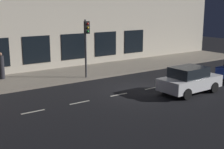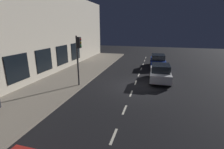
{
  "view_description": "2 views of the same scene",
  "coord_description": "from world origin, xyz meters",
  "views": [
    {
      "loc": [
        -14.16,
        11.97,
        5.13
      ],
      "look_at": [
        0.87,
        1.48,
        1.03
      ],
      "focal_mm": 50.37,
      "sensor_mm": 36.0,
      "label": 1
    },
    {
      "loc": [
        -1.6,
        13.01,
        4.76
      ],
      "look_at": [
        1.83,
        0.32,
        0.99
      ],
      "focal_mm": 26.47,
      "sensor_mm": 36.0,
      "label": 2
    }
  ],
  "objects": [
    {
      "name": "traffic_light",
      "position": [
        4.32,
        1.21,
        2.91
      ],
      "size": [
        0.48,
        0.32,
        3.99
      ],
      "color": "#424244",
      "rests_on": "sidewalk"
    },
    {
      "name": "building_facade",
      "position": [
        8.8,
        0.0,
        4.21
      ],
      "size": [
        0.65,
        32.0,
        8.45
      ],
      "color": "beige",
      "rests_on": "ground"
    },
    {
      "name": "parked_car_1",
      "position": [
        -2.06,
        -2.04,
        0.79
      ],
      "size": [
        1.92,
        3.93,
        1.58
      ],
      "rotation": [
        0.0,
        0.0,
        3.17
      ],
      "color": "silver",
      "rests_on": "ground"
    },
    {
      "name": "sidewalk",
      "position": [
        6.25,
        0.0,
        0.07
      ],
      "size": [
        4.5,
        32.0,
        0.15
      ],
      "color": "gray",
      "rests_on": "ground"
    },
    {
      "name": "lane_centre_line",
      "position": [
        0.0,
        -1.0,
        0.0
      ],
      "size": [
        0.12,
        27.2,
        0.01
      ],
      "color": "beige",
      "rests_on": "ground"
    },
    {
      "name": "parked_car_2",
      "position": [
        -1.84,
        -7.72,
        0.79
      ],
      "size": [
        1.94,
        4.05,
        1.58
      ],
      "rotation": [
        0.0,
        0.0,
        3.18
      ],
      "color": "#1E389E",
      "rests_on": "ground"
    },
    {
      "name": "ground_plane",
      "position": [
        0.0,
        0.0,
        0.0
      ],
      "size": [
        60.0,
        60.0,
        0.0
      ],
      "primitive_type": "plane",
      "color": "black"
    }
  ]
}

